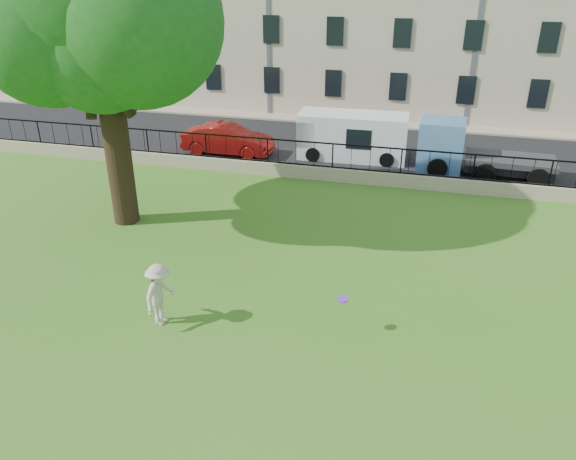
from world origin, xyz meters
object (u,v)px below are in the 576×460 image
(man, at_px, (159,295))
(white_van, at_px, (353,136))
(blue_truck, at_px, (483,150))
(frisbee, at_px, (343,299))
(red_sedan, at_px, (228,140))

(man, distance_m, white_van, 15.66)
(man, distance_m, blue_truck, 16.98)
(frisbee, height_order, white_van, white_van)
(frisbee, bearing_deg, white_van, 97.67)
(man, xyz_separation_m, white_van, (2.88, 15.39, 0.21))
(frisbee, relative_size, white_van, 0.05)
(man, xyz_separation_m, frisbee, (4.84, 0.80, 0.14))
(man, bearing_deg, white_van, -4.65)
(blue_truck, bearing_deg, man, -118.80)
(red_sedan, bearing_deg, white_van, -79.97)
(man, bearing_deg, red_sedan, 18.92)
(man, distance_m, red_sedan, 14.77)
(man, xyz_separation_m, blue_truck, (9.00, 14.39, 0.31))
(man, relative_size, white_van, 0.34)
(frisbee, height_order, blue_truck, blue_truck)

